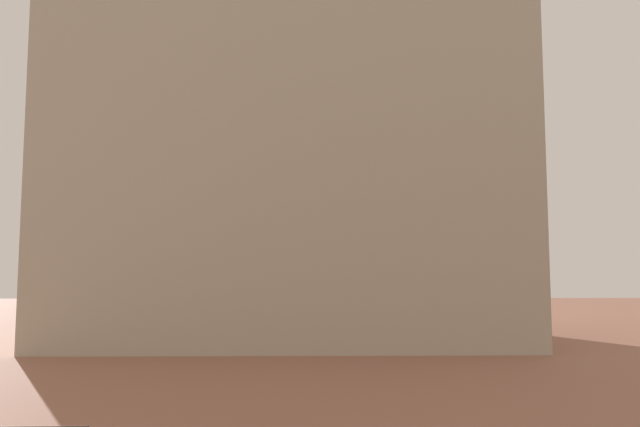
{
  "coord_description": "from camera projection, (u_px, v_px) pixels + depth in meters",
  "views": [
    {
      "loc": [
        -0.23,
        -0.19,
        4.29
      ],
      "look_at": [
        -0.02,
        11.42,
        5.28
      ],
      "focal_mm": 32.26,
      "sensor_mm": 36.0,
      "label": 1
    }
  ],
  "objects": [
    {
      "name": "landmark_building",
      "position": [
        294.0,
        142.0,
        33.03
      ],
      "size": [
        25.0,
        11.89,
        37.6
      ],
      "color": "#B2A893",
      "rests_on": "ground_plane"
    }
  ]
}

